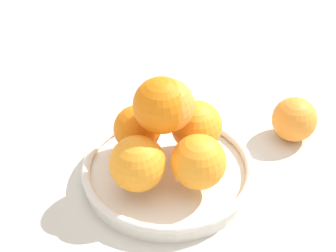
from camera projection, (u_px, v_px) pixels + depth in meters
The scene contains 4 objects.
ground_plane at pixel (168, 179), 0.83m from camera, with size 4.00×4.00×0.00m, color beige.
fruit_bowl at pixel (168, 171), 0.82m from camera, with size 0.25×0.25×0.03m.
orange_pile at pixel (168, 132), 0.77m from camera, with size 0.16×0.17×0.14m.
stray_orange at pixel (294, 119), 0.88m from camera, with size 0.07×0.07×0.07m, color orange.
Camera 1 is at (0.60, -0.05, 0.57)m, focal length 60.00 mm.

